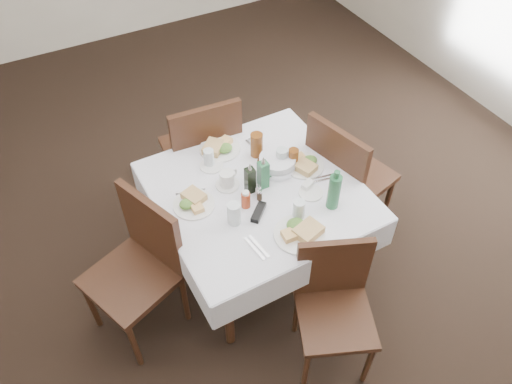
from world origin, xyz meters
TOP-DOWN VIEW (x-y plane):
  - ground_plane at (0.00, 0.00)m, footprint 7.00×7.00m
  - room_shell at (0.00, 0.00)m, footprint 6.04×7.04m
  - dining_table at (0.20, -0.06)m, footprint 1.20×1.20m
  - chair_north at (0.13, 0.61)m, footprint 0.52×0.52m
  - chair_south at (0.30, -0.78)m, footprint 0.54×0.54m
  - chair_east at (0.86, -0.05)m, footprint 0.58×0.58m
  - chair_west at (-0.57, -0.08)m, footprint 0.60×0.60m
  - meal_north at (0.15, 0.36)m, footprint 0.27×0.27m
  - meal_south at (0.24, -0.48)m, footprint 0.28×0.28m
  - meal_east at (0.55, -0.03)m, footprint 0.25×0.25m
  - meal_west at (-0.19, 0.00)m, footprint 0.24×0.24m
  - side_plate_a at (0.04, 0.25)m, footprint 0.15×0.15m
  - side_plate_b at (0.46, -0.24)m, footprint 0.15×0.15m
  - water_n at (0.04, 0.27)m, footprint 0.06×0.06m
  - water_s at (0.30, -0.36)m, footprint 0.07×0.07m
  - water_e at (0.43, 0.05)m, footprint 0.07×0.07m
  - water_w at (-0.03, -0.22)m, footprint 0.08×0.08m
  - iced_tea_a at (0.34, 0.21)m, footprint 0.08×0.08m
  - iced_tea_b at (0.49, 0.01)m, footprint 0.06×0.06m
  - bread_basket at (0.40, 0.04)m, footprint 0.25×0.25m
  - oil_cruet_dark at (0.16, -0.05)m, footprint 0.05×0.05m
  - oil_cruet_green at (0.24, -0.05)m, footprint 0.06×0.06m
  - ketchup_bottle at (0.08, -0.15)m, footprint 0.05×0.05m
  - salt_shaker at (0.18, -0.10)m, footprint 0.03×0.03m
  - pepper_shaker at (0.17, -0.14)m, footprint 0.03×0.03m
  - coffee_mug at (0.06, 0.05)m, footprint 0.16×0.14m
  - sunglasses at (0.11, -0.24)m, footprint 0.14×0.13m
  - green_bottle at (0.52, -0.38)m, footprint 0.07×0.07m
  - sugar_caddy at (0.47, -0.19)m, footprint 0.09×0.07m
  - cutlery_n at (0.37, 0.29)m, footprint 0.06×0.16m
  - cutlery_s at (-0.01, -0.45)m, footprint 0.07×0.18m
  - cutlery_e at (0.60, -0.18)m, footprint 0.17×0.07m
  - cutlery_w at (-0.17, 0.09)m, footprint 0.18×0.09m

SIDE VIEW (x-z plane):
  - ground_plane at x=0.00m, z-range 0.00..0.00m
  - chair_south at x=0.30m, z-range 0.06..0.94m
  - chair_west at x=-0.57m, z-range 0.07..1.05m
  - chair_east at x=0.86m, z-range 0.07..1.09m
  - chair_north at x=0.13m, z-range 0.07..1.10m
  - dining_table at x=0.20m, z-range 0.29..1.05m
  - cutlery_n at x=0.37m, z-range 0.76..0.77m
  - cutlery_e at x=0.60m, z-range 0.76..0.77m
  - cutlery_w at x=-0.17m, z-range 0.76..0.77m
  - cutlery_s at x=-0.01m, z-range 0.76..0.77m
  - side_plate_b at x=0.46m, z-range 0.76..0.77m
  - side_plate_a at x=0.04m, z-range 0.76..0.77m
  - sunglasses at x=0.11m, z-range 0.76..0.79m
  - sugar_caddy at x=0.47m, z-range 0.76..0.80m
  - meal_west at x=-0.19m, z-range 0.76..0.81m
  - meal_east at x=0.55m, z-range 0.76..0.81m
  - meal_north at x=0.15m, z-range 0.76..0.81m
  - meal_south at x=0.24m, z-range 0.76..0.82m
  - pepper_shaker at x=0.17m, z-range 0.76..0.83m
  - salt_shaker at x=0.18m, z-range 0.76..0.84m
  - bread_basket at x=0.40m, z-range 0.76..0.84m
  - coffee_mug at x=0.06m, z-range 0.76..0.86m
  - ketchup_bottle at x=0.08m, z-range 0.76..0.88m
  - water_n at x=0.04m, z-range 0.76..0.88m
  - water_s at x=0.30m, z-range 0.76..0.89m
  - iced_tea_b at x=0.49m, z-range 0.76..0.89m
  - water_e at x=0.43m, z-range 0.76..0.89m
  - water_w at x=-0.03m, z-range 0.76..0.90m
  - iced_tea_a at x=0.34m, z-range 0.76..0.93m
  - oil_cruet_dark at x=0.16m, z-range 0.75..0.97m
  - oil_cruet_green at x=0.24m, z-range 0.75..0.98m
  - green_bottle at x=0.52m, z-range 0.75..1.02m
  - room_shell at x=0.00m, z-range 0.31..3.11m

